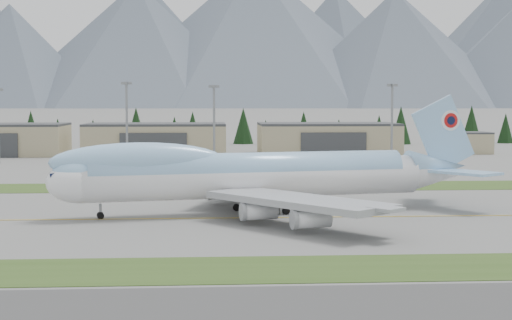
{
  "coord_description": "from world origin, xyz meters",
  "views": [
    {
      "loc": [
        2.52,
        -122.68,
        18.48
      ],
      "look_at": [
        11.3,
        16.01,
        8.0
      ],
      "focal_mm": 55.0,
      "sensor_mm": 36.0,
      "label": 1
    }
  ],
  "objects": [
    {
      "name": "ground",
      "position": [
        0.0,
        0.0,
        0.0
      ],
      "size": [
        7000.0,
        7000.0,
        0.0
      ],
      "primitive_type": "plane",
      "color": "slate",
      "rests_on": "ground"
    },
    {
      "name": "service_vehicle_a",
      "position": [
        -36.69,
        124.51,
        0.0
      ],
      "size": [
        1.98,
        4.04,
        1.33
      ],
      "primitive_type": "imported",
      "rotation": [
        0.0,
        0.0,
        -0.11
      ],
      "color": "silver",
      "rests_on": "ground"
    },
    {
      "name": "floodlight_masts",
      "position": [
        -3.9,
        110.21,
        16.21
      ],
      "size": [
        119.62,
        7.82,
        24.17
      ],
      "color": "gray",
      "rests_on": "ground"
    },
    {
      "name": "mountain_ridge_front",
      "position": [
        37.87,
        2184.36,
        213.67
      ],
      "size": [
        4228.96,
        1219.29,
        470.86
      ],
      "color": "#434F5A",
      "rests_on": "ground"
    },
    {
      "name": "service_vehicle_b",
      "position": [
        9.54,
        122.79,
        0.0
      ],
      "size": [
        3.26,
        1.65,
        1.03
      ],
      "primitive_type": "imported",
      "rotation": [
        0.0,
        0.0,
        1.75
      ],
      "color": "#B0C130",
      "rests_on": "ground"
    },
    {
      "name": "taxiway_line_main",
      "position": [
        0.0,
        0.0,
        0.0
      ],
      "size": [
        400.0,
        0.4,
        0.02
      ],
      "primitive_type": "cube",
      "color": "gold",
      "rests_on": "ground"
    },
    {
      "name": "mountain_ridge_rear",
      "position": [
        217.02,
        2900.0,
        251.16
      ],
      "size": [
        4452.04,
        1056.99,
        528.49
      ],
      "color": "#434F5A",
      "rests_on": "ground"
    },
    {
      "name": "boeing_747_freighter",
      "position": [
        9.73,
        5.35,
        6.46
      ],
      "size": [
        74.75,
        63.03,
        19.6
      ],
      "rotation": [
        0.0,
        0.0,
        0.2
      ],
      "color": "white",
      "rests_on": "ground"
    },
    {
      "name": "hangar_right",
      "position": [
        45.0,
        149.9,
        5.39
      ],
      "size": [
        48.0,
        26.6,
        10.8
      ],
      "color": "tan",
      "rests_on": "ground"
    },
    {
      "name": "service_vehicle_c",
      "position": [
        59.83,
        125.44,
        0.0
      ],
      "size": [
        3.6,
        5.09,
        1.37
      ],
      "primitive_type": "imported",
      "rotation": [
        0.0,
        0.0,
        -0.4
      ],
      "color": "#9E9FA2",
      "rests_on": "ground"
    },
    {
      "name": "grass_strip_far",
      "position": [
        0.0,
        45.0,
        0.0
      ],
      "size": [
        400.0,
        18.0,
        0.08
      ],
      "primitive_type": "cube",
      "color": "#344F1C",
      "rests_on": "ground"
    },
    {
      "name": "hangar_center",
      "position": [
        -15.0,
        149.9,
        5.39
      ],
      "size": [
        48.0,
        26.6,
        10.8
      ],
      "color": "tan",
      "rests_on": "ground"
    },
    {
      "name": "control_shed",
      "position": [
        95.0,
        148.0,
        3.8
      ],
      "size": [
        14.0,
        12.0,
        7.6
      ],
      "color": "tan",
      "rests_on": "ground"
    },
    {
      "name": "conifer_belt",
      "position": [
        -2.9,
        212.48,
        7.34
      ],
      "size": [
        274.47,
        15.49,
        16.84
      ],
      "color": "black",
      "rests_on": "ground"
    },
    {
      "name": "grass_strip_near",
      "position": [
        0.0,
        -38.0,
        0.0
      ],
      "size": [
        400.0,
        14.0,
        0.08
      ],
      "primitive_type": "cube",
      "color": "#344F1C",
      "rests_on": "ground"
    }
  ]
}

